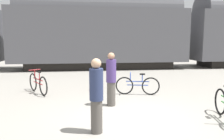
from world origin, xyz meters
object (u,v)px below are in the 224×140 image
(person_in_purple, at_px, (111,79))
(person_in_navy, at_px, (96,96))
(bicycle_blue, at_px, (138,85))
(bicycle_maroon, at_px, (38,83))
(backpack, at_px, (96,86))
(freight_train, at_px, (100,27))

(person_in_purple, relative_size, person_in_navy, 1.01)
(bicycle_blue, xyz_separation_m, person_in_purple, (-1.17, -1.28, 0.49))
(bicycle_maroon, relative_size, backpack, 4.53)
(bicycle_maroon, bearing_deg, backpack, 5.45)
(bicycle_blue, distance_m, backpack, 1.82)
(freight_train, xyz_separation_m, bicycle_maroon, (-3.00, -7.40, -2.62))
(person_in_navy, height_order, backpack, person_in_navy)
(freight_train, xyz_separation_m, bicycle_blue, (0.82, -8.15, -2.65))
(backpack, bearing_deg, bicycle_blue, -32.34)
(person_in_purple, bearing_deg, bicycle_blue, -17.29)
(bicycle_maroon, height_order, person_in_navy, person_in_navy)
(freight_train, bearing_deg, bicycle_maroon, -112.05)
(bicycle_blue, relative_size, person_in_purple, 0.98)
(bicycle_blue, height_order, backpack, bicycle_blue)
(backpack, bearing_deg, person_in_navy, -92.91)
(bicycle_blue, distance_m, person_in_navy, 3.75)
(bicycle_maroon, height_order, person_in_purple, person_in_purple)
(bicycle_maroon, relative_size, person_in_navy, 0.92)
(person_in_purple, xyz_separation_m, person_in_navy, (-0.57, -2.00, -0.01))
(person_in_purple, relative_size, backpack, 4.96)
(freight_train, distance_m, bicycle_blue, 8.61)
(freight_train, xyz_separation_m, person_in_purple, (-0.35, -9.43, -2.15))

